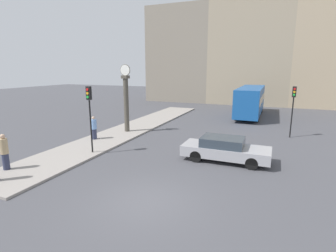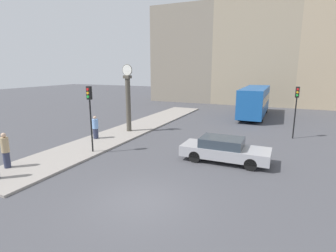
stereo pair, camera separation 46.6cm
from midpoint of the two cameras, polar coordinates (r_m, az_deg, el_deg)
ground_plane at (r=10.47m, az=-4.62°, el=-15.98°), size 120.00×120.00×0.00m
sidewalk_corner at (r=22.23m, az=-6.64°, el=-0.48°), size 3.32×25.11×0.12m
building_row at (r=39.76m, az=18.64°, el=16.16°), size 29.45×5.00×18.10m
sedan_car at (r=14.64m, az=13.02°, el=-5.00°), size 4.68×1.79×1.32m
bus_distant at (r=29.11m, az=18.78°, el=5.33°), size 2.33×9.37×3.06m
traffic_light_near at (r=15.73m, az=-15.83°, el=4.31°), size 0.26×0.24×3.88m
traffic_light_far at (r=20.80m, az=26.75°, el=4.73°), size 0.26×0.24×3.74m
street_clock at (r=20.68m, az=-8.03°, el=5.64°), size 0.86×0.49×5.18m
pedestrian_tan_coat at (r=15.16m, az=-31.13°, el=-4.57°), size 0.36×0.36×1.79m
pedestrian_blue_stripe at (r=19.09m, az=-14.85°, el=-0.33°), size 0.42×0.42×1.62m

